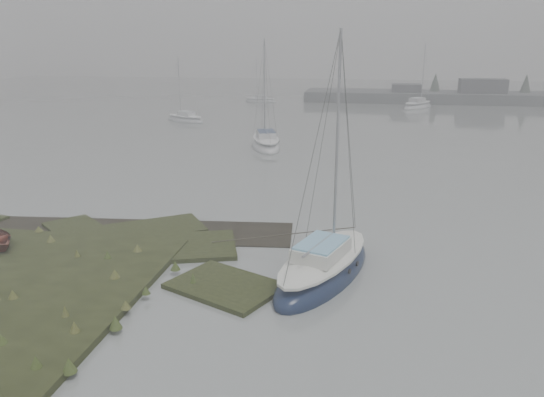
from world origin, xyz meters
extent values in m
plane|color=slate|center=(0.00, 30.00, 0.00)|extent=(160.00, 160.00, 0.00)
cube|color=#4C4F51|center=(26.00, 62.00, 0.60)|extent=(60.00, 8.00, 1.60)
cube|color=#424247|center=(10.00, 61.00, 1.40)|extent=(4.00, 3.00, 2.20)
cube|color=#424247|center=(20.00, 61.00, 1.80)|extent=(6.00, 3.00, 3.00)
cone|color=#384238|center=(14.00, 63.00, 2.20)|extent=(2.00, 2.00, 3.50)
cone|color=#384238|center=(26.00, 63.00, 2.20)|extent=(2.00, 2.00, 3.50)
ellipsoid|color=#111B34|center=(3.65, 1.00, 0.11)|extent=(4.05, 6.70, 1.55)
ellipsoid|color=silver|center=(3.65, 1.00, 0.73)|extent=(3.39, 5.79, 0.44)
cube|color=silver|center=(3.56, 0.74, 1.11)|extent=(2.00, 2.51, 0.45)
cube|color=#76AECE|center=(3.56, 0.74, 1.36)|extent=(1.86, 2.31, 0.07)
cylinder|color=#939399|center=(3.91, 1.77, 4.69)|extent=(0.10, 0.10, 7.28)
cylinder|color=#939399|center=(3.50, 0.57, 1.36)|extent=(0.91, 2.44, 0.08)
ellipsoid|color=silver|center=(-2.90, 24.31, 0.11)|extent=(3.83, 6.60, 1.52)
ellipsoid|color=silver|center=(-2.90, 24.31, 0.72)|extent=(3.20, 5.70, 0.43)
cube|color=silver|center=(-2.82, 24.05, 1.09)|extent=(1.92, 2.45, 0.45)
cube|color=#192A4C|center=(-2.82, 24.05, 1.34)|extent=(1.78, 2.25, 0.07)
cylinder|color=#939399|center=(-3.14, 25.07, 4.61)|extent=(0.10, 0.10, 7.16)
cylinder|color=#939399|center=(-2.77, 23.88, 1.34)|extent=(0.82, 2.42, 0.08)
ellipsoid|color=#A3A6AC|center=(-13.96, 36.97, 0.09)|extent=(5.25, 3.88, 1.23)
ellipsoid|color=white|center=(-13.96, 36.97, 0.58)|extent=(4.52, 3.28, 0.35)
cube|color=white|center=(-13.77, 36.87, 0.88)|extent=(2.05, 1.78, 0.36)
cube|color=#ABB2B7|center=(-13.77, 36.87, 1.09)|extent=(1.88, 1.65, 0.06)
cylinder|color=#939399|center=(-14.53, 37.28, 3.73)|extent=(0.08, 0.08, 5.80)
cylinder|color=#939399|center=(-13.64, 36.80, 1.09)|extent=(1.81, 1.02, 0.07)
ellipsoid|color=silver|center=(11.05, 53.77, 0.10)|extent=(4.97, 6.18, 1.47)
ellipsoid|color=silver|center=(11.05, 53.77, 0.69)|extent=(4.21, 5.31, 0.42)
cube|color=silver|center=(10.91, 53.55, 1.06)|extent=(2.22, 2.45, 0.43)
cube|color=#A9ADB5|center=(10.91, 53.55, 1.30)|extent=(2.06, 2.26, 0.07)
cylinder|color=#939399|center=(11.47, 54.42, 4.47)|extent=(0.10, 0.10, 6.94)
cylinder|color=#939399|center=(10.81, 53.40, 1.30)|extent=(1.38, 2.08, 0.08)
ellipsoid|color=#A0A6AA|center=(-9.97, 57.11, 0.08)|extent=(4.65, 2.16, 1.09)
ellipsoid|color=silver|center=(-9.97, 57.11, 0.51)|extent=(4.04, 1.78, 0.31)
cube|color=silver|center=(-9.78, 57.08, 0.78)|extent=(1.67, 1.19, 0.32)
cube|color=#ADB0B9|center=(-9.78, 57.08, 0.96)|extent=(1.53, 1.11, 0.05)
cylinder|color=#939399|center=(-10.54, 57.20, 3.29)|extent=(0.07, 0.07, 5.12)
cylinder|color=#939399|center=(-9.65, 57.06, 0.96)|extent=(1.78, 0.34, 0.06)
camera|label=1|loc=(4.90, -16.08, 7.84)|focal=35.00mm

